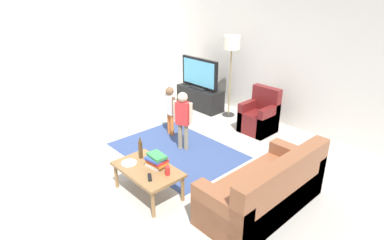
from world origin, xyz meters
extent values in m
plane|color=#B2ADA3|center=(0.00, 0.00, 0.00)|extent=(7.80, 7.80, 0.00)
cube|color=silver|center=(0.00, 3.00, 1.35)|extent=(6.00, 0.12, 2.70)
cube|color=silver|center=(-3.00, 0.00, 1.35)|extent=(0.12, 6.00, 2.70)
cube|color=#33477A|center=(-0.27, 0.48, 0.00)|extent=(2.20, 1.60, 0.01)
cube|color=black|center=(-1.56, 2.30, 0.25)|extent=(1.20, 0.44, 0.50)
cube|color=black|center=(-1.56, 2.25, 0.10)|extent=(1.10, 0.32, 0.03)
cube|color=black|center=(-1.56, 2.28, 0.52)|extent=(0.44, 0.28, 0.03)
cube|color=black|center=(-1.56, 2.28, 0.87)|extent=(1.10, 0.07, 0.68)
cube|color=#59B2D8|center=(-1.56, 2.24, 0.87)|extent=(1.00, 0.01, 0.58)
cube|color=brown|center=(1.70, 0.27, 0.21)|extent=(0.80, 1.80, 0.42)
cube|color=brown|center=(2.00, 0.27, 0.43)|extent=(0.20, 1.80, 0.86)
cube|color=brown|center=(1.70, -0.53, 0.30)|extent=(0.80, 0.20, 0.60)
cube|color=brown|center=(1.70, 1.07, 0.30)|extent=(0.80, 0.20, 0.60)
cube|color=#B22823|center=(1.85, 0.82, 0.56)|extent=(0.10, 0.32, 0.32)
cube|color=maroon|center=(0.22, 2.20, 0.21)|extent=(0.60, 0.60, 0.42)
cube|color=maroon|center=(0.22, 2.42, 0.45)|extent=(0.60, 0.16, 0.90)
cube|color=maroon|center=(-0.02, 2.20, 0.30)|extent=(0.12, 0.60, 0.60)
cube|color=maroon|center=(0.46, 2.20, 0.30)|extent=(0.12, 0.60, 0.60)
cylinder|color=#262626|center=(-0.77, 2.45, 0.01)|extent=(0.28, 0.28, 0.02)
cylinder|color=#99844C|center=(-0.77, 2.45, 0.76)|extent=(0.03, 0.03, 1.50)
cylinder|color=silver|center=(-0.77, 2.45, 1.64)|extent=(0.36, 0.36, 0.28)
cylinder|color=orange|center=(-0.93, 0.85, 0.22)|extent=(0.07, 0.07, 0.44)
cylinder|color=orange|center=(-0.83, 0.83, 0.22)|extent=(0.07, 0.07, 0.44)
cube|color=white|center=(-0.88, 0.84, 0.63)|extent=(0.22, 0.14, 0.38)
sphere|color=brown|center=(-0.88, 0.84, 0.90)|extent=(0.16, 0.16, 0.16)
cylinder|color=brown|center=(-1.01, 0.86, 0.65)|extent=(0.06, 0.06, 0.34)
cylinder|color=brown|center=(-0.75, 0.82, 0.65)|extent=(0.06, 0.06, 0.34)
cylinder|color=gray|center=(-0.30, 0.59, 0.24)|extent=(0.08, 0.08, 0.49)
cylinder|color=gray|center=(-0.20, 0.64, 0.24)|extent=(0.08, 0.08, 0.49)
cube|color=red|center=(-0.25, 0.61, 0.70)|extent=(0.26, 0.21, 0.42)
sphere|color=beige|center=(-0.25, 0.61, 0.99)|extent=(0.17, 0.17, 0.17)
cylinder|color=beige|center=(-0.38, 0.55, 0.72)|extent=(0.06, 0.06, 0.38)
cylinder|color=beige|center=(-0.12, 0.68, 0.72)|extent=(0.06, 0.06, 0.38)
cube|color=olive|center=(0.43, -0.64, 0.40)|extent=(1.00, 0.60, 0.04)
cylinder|color=olive|center=(-0.02, -0.89, 0.19)|extent=(0.05, 0.05, 0.38)
cylinder|color=olive|center=(0.88, -0.89, 0.19)|extent=(0.05, 0.05, 0.38)
cylinder|color=olive|center=(-0.02, -0.39, 0.19)|extent=(0.05, 0.05, 0.38)
cylinder|color=olive|center=(0.88, -0.39, 0.19)|extent=(0.05, 0.05, 0.38)
cube|color=white|center=(0.47, -0.52, 0.44)|extent=(0.25, 0.22, 0.04)
cube|color=orange|center=(0.49, -0.51, 0.48)|extent=(0.30, 0.22, 0.03)
cube|color=red|center=(0.49, -0.51, 0.52)|extent=(0.28, 0.23, 0.04)
cube|color=#334CA5|center=(0.48, -0.53, 0.55)|extent=(0.28, 0.24, 0.03)
cube|color=#388C4C|center=(0.49, -0.51, 0.59)|extent=(0.29, 0.20, 0.04)
cylinder|color=#4C3319|center=(0.13, -0.54, 0.55)|extent=(0.06, 0.06, 0.26)
cylinder|color=#4C3319|center=(0.13, -0.54, 0.71)|extent=(0.02, 0.02, 0.06)
cube|color=black|center=(0.65, -0.76, 0.43)|extent=(0.17, 0.13, 0.02)
cylinder|color=red|center=(0.75, -0.54, 0.48)|extent=(0.07, 0.07, 0.12)
cylinder|color=white|center=(0.15, -0.76, 0.43)|extent=(0.22, 0.22, 0.02)
cube|color=silver|center=(0.17, -0.76, 0.44)|extent=(0.14, 0.07, 0.01)
camera|label=1|loc=(3.64, -2.77, 2.76)|focal=29.93mm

